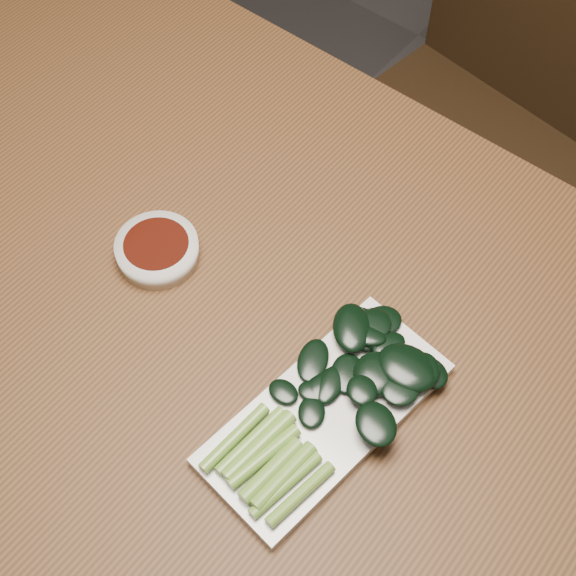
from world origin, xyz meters
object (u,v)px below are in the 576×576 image
at_px(sauce_bowl, 157,250).
at_px(chair_far, 479,118).
at_px(serving_plate, 325,413).
at_px(table, 266,338).
at_px(gai_lan, 344,388).

bearing_deg(sauce_bowl, chair_far, 82.88).
distance_m(chair_far, sauce_bowl, 0.76).
relative_size(sauce_bowl, serving_plate, 0.34).
height_order(chair_far, sauce_bowl, chair_far).
distance_m(chair_far, serving_plate, 0.82).
bearing_deg(sauce_bowl, table, 9.16).
bearing_deg(serving_plate, gai_lan, 85.88).
bearing_deg(table, gai_lan, -13.26).
height_order(chair_far, serving_plate, chair_far).
xyz_separation_m(table, chair_far, (-0.06, 0.68, -0.19)).
relative_size(chair_far, sauce_bowl, 8.73).
height_order(table, chair_far, chair_far).
relative_size(chair_far, gai_lan, 2.99).
relative_size(table, sauce_bowl, 13.74).
xyz_separation_m(serving_plate, gai_lan, (0.00, 0.03, 0.02)).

